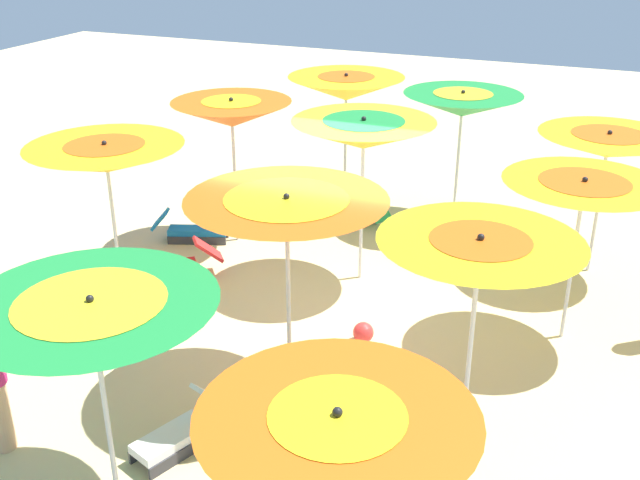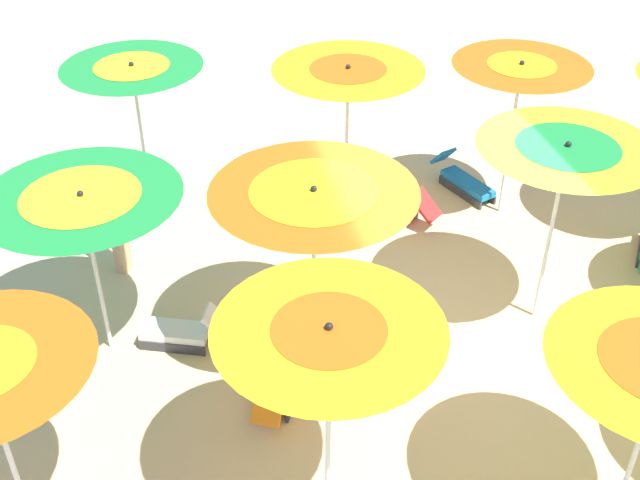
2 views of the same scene
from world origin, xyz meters
name	(u,v)px [view 2 (image 2 of 2)]	position (x,y,z in m)	size (l,w,h in m)	color
ground	(430,335)	(0.00, 0.00, -0.02)	(38.79, 38.79, 0.04)	beige
beach_umbrella_0	(133,78)	(-3.29, 3.68, 2.20)	(1.99, 1.99, 2.44)	silver
beach_umbrella_1	(83,207)	(-3.94, 0.65, 2.05)	(2.22, 2.22, 2.26)	silver
beach_umbrella_3	(348,81)	(-0.30, 3.22, 2.06)	(2.19, 2.19, 2.32)	silver
beach_umbrella_4	(314,203)	(-1.52, -0.09, 2.24)	(2.25, 2.25, 2.44)	silver
beach_umbrella_5	(329,344)	(-1.86, -2.26, 2.24)	(1.98, 1.98, 2.47)	silver
beach_umbrella_6	(520,78)	(1.98, 2.47, 2.21)	(1.94, 1.94, 2.47)	silver
beach_umbrella_7	(565,162)	(1.43, 0.05, 2.29)	(2.07, 2.07, 2.55)	silver
lounger_0	(464,181)	(1.64, 3.14, 0.19)	(0.74, 1.31, 0.56)	#333338
lounger_1	(280,387)	(-2.05, -0.69, 0.20)	(0.82, 1.20, 0.58)	#333338
lounger_3	(395,205)	(0.34, 2.68, 0.21)	(1.10, 1.23, 0.60)	silver
lounger_5	(183,331)	(-3.06, 0.50, 0.20)	(1.21, 0.75, 0.58)	#333338
beachgoer_1	(115,213)	(-3.75, 2.23, 0.93)	(0.30, 0.30, 1.76)	#D8A87F
beach_ball	(423,363)	(-0.31, -0.61, 0.14)	(0.28, 0.28, 0.28)	red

